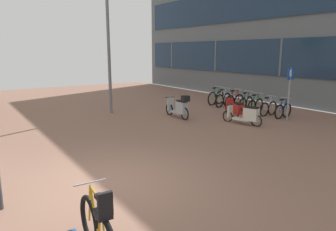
{
  "coord_description": "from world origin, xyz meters",
  "views": [
    {
      "loc": [
        -2.46,
        -6.1,
        2.87
      ],
      "look_at": [
        2.61,
        1.35,
        1.01
      ],
      "focal_mm": 33.32,
      "sensor_mm": 36.0,
      "label": 1
    }
  ],
  "objects": [
    {
      "name": "ground",
      "position": [
        1.43,
        0.0,
        -0.02
      ],
      "size": [
        21.0,
        40.0,
        0.13
      ],
      "color": "#2A2A31"
    },
    {
      "name": "bicycle_foreground",
      "position": [
        -1.07,
        -2.26,
        0.41
      ],
      "size": [
        0.71,
        1.47,
        1.15
      ],
      "color": "black",
      "rests_on": "ground"
    },
    {
      "name": "bicycle_rack_00",
      "position": [
        9.22,
        2.12,
        0.33
      ],
      "size": [
        1.25,
        0.48,
        0.92
      ],
      "color": "black",
      "rests_on": "ground"
    },
    {
      "name": "bicycle_rack_01",
      "position": [
        9.13,
        2.84,
        0.33
      ],
      "size": [
        1.29,
        0.48,
        0.92
      ],
      "color": "black",
      "rests_on": "ground"
    },
    {
      "name": "bicycle_rack_02",
      "position": [
        9.1,
        3.55,
        0.34
      ],
      "size": [
        1.35,
        0.48,
        0.98
      ],
      "color": "black",
      "rests_on": "ground"
    },
    {
      "name": "bicycle_rack_03",
      "position": [
        9.25,
        4.27,
        0.35
      ],
      "size": [
        1.37,
        0.51,
        0.99
      ],
      "color": "black",
      "rests_on": "ground"
    },
    {
      "name": "bicycle_rack_04",
      "position": [
        9.18,
        4.98,
        0.36
      ],
      "size": [
        1.44,
        0.48,
        1.02
      ],
      "color": "black",
      "rests_on": "ground"
    },
    {
      "name": "bicycle_rack_05",
      "position": [
        9.09,
        5.7,
        0.35
      ],
      "size": [
        1.42,
        0.48,
        1.01
      ],
      "color": "black",
      "rests_on": "ground"
    },
    {
      "name": "bicycle_rack_06",
      "position": [
        9.23,
        6.41,
        0.36
      ],
      "size": [
        1.41,
        0.48,
        1.03
      ],
      "color": "black",
      "rests_on": "ground"
    },
    {
      "name": "scooter_near",
      "position": [
        5.45,
        4.65,
        0.48
      ],
      "size": [
        0.52,
        1.79,
        1.07
      ],
      "color": "black",
      "rests_on": "ground"
    },
    {
      "name": "scooter_mid",
      "position": [
        7.56,
        3.34,
        0.38
      ],
      "size": [
        0.77,
        1.63,
        0.82
      ],
      "color": "black",
      "rests_on": "ground"
    },
    {
      "name": "scooter_far",
      "position": [
        6.9,
        2.14,
        0.4
      ],
      "size": [
        0.69,
        1.74,
        0.78
      ],
      "color": "black",
      "rests_on": "ground"
    },
    {
      "name": "parking_sign",
      "position": [
        8.93,
        1.7,
        1.38
      ],
      "size": [
        0.4,
        0.07,
        2.22
      ],
      "color": "gray",
      "rests_on": "ground"
    },
    {
      "name": "lamp_post",
      "position": [
        3.49,
        7.47,
        3.34
      ],
      "size": [
        0.2,
        0.52,
        6.03
      ],
      "color": "slate",
      "rests_on": "ground"
    }
  ]
}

